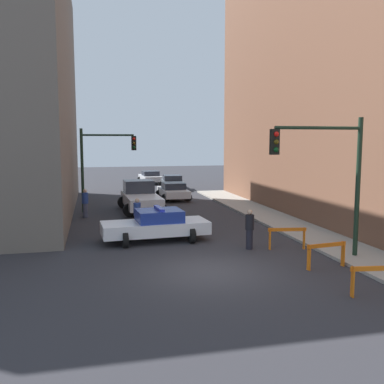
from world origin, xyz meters
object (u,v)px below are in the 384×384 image
(parked_car_mid, at_px, (172,182))
(barrier_front, at_px, (377,276))
(white_truck, at_px, (140,197))
(pedestrian_sidewalk, at_px, (250,229))
(barrier_mid, at_px, (326,251))
(traffic_light_near, at_px, (331,166))
(pedestrian_crossing, at_px, (137,215))
(traffic_light_far, at_px, (100,158))
(barrier_back, at_px, (287,235))
(police_car, at_px, (156,225))
(parked_car_near, at_px, (173,191))
(parked_car_far, at_px, (150,177))
(pedestrian_corner, at_px, (85,203))

(parked_car_mid, height_order, barrier_front, parked_car_mid)
(white_truck, bearing_deg, barrier_front, -75.21)
(pedestrian_sidewalk, bearing_deg, barrier_mid, -126.49)
(traffic_light_near, relative_size, pedestrian_crossing, 3.13)
(white_truck, bearing_deg, traffic_light_far, 171.06)
(traffic_light_near, height_order, white_truck, traffic_light_near)
(pedestrian_crossing, bearing_deg, barrier_back, 76.61)
(traffic_light_far, relative_size, barrier_back, 3.27)
(white_truck, bearing_deg, parked_car_mid, 68.23)
(pedestrian_crossing, xyz_separation_m, barrier_front, (5.80, -10.33, -0.24))
(police_car, distance_m, parked_car_near, 13.44)
(parked_car_far, bearing_deg, parked_car_mid, -81.01)
(parked_car_near, bearing_deg, white_truck, -122.74)
(traffic_light_far, relative_size, parked_car_mid, 1.18)
(barrier_mid, bearing_deg, white_truck, 110.00)
(traffic_light_near, relative_size, pedestrian_corner, 3.13)
(police_car, relative_size, white_truck, 0.88)
(barrier_front, height_order, barrier_mid, same)
(parked_car_far, height_order, barrier_mid, parked_car_far)
(barrier_mid, bearing_deg, parked_car_near, 96.17)
(parked_car_mid, xyz_separation_m, pedestrian_corner, (-7.59, -13.13, 0.19))
(traffic_light_far, xyz_separation_m, parked_car_near, (5.44, 4.46, -2.72))
(parked_car_mid, height_order, parked_car_far, same)
(parked_car_far, height_order, barrier_front, parked_car_far)
(parked_car_near, xyz_separation_m, pedestrian_sidewalk, (0.32, -15.37, 0.19))
(traffic_light_far, bearing_deg, pedestrian_corner, -117.86)
(traffic_light_far, height_order, police_car, traffic_light_far)
(barrier_back, bearing_deg, traffic_light_far, 122.73)
(pedestrian_crossing, bearing_deg, white_truck, -160.91)
(police_car, height_order, parked_car_near, police_car)
(traffic_light_far, bearing_deg, traffic_light_near, -58.54)
(barrier_mid, bearing_deg, pedestrian_sidewalk, 118.18)
(parked_car_far, xyz_separation_m, barrier_back, (1.88, -28.47, -0.06))
(white_truck, relative_size, parked_car_near, 1.27)
(traffic_light_near, bearing_deg, pedestrian_corner, 128.38)
(pedestrian_corner, xyz_separation_m, barrier_front, (8.35, -15.06, -0.24))
(traffic_light_far, xyz_separation_m, parked_car_mid, (6.64, 11.34, -2.72))
(parked_car_near, distance_m, barrier_front, 21.40)
(pedestrian_crossing, relative_size, barrier_front, 1.04)
(police_car, height_order, parked_car_far, police_car)
(parked_car_mid, bearing_deg, pedestrian_sidewalk, -87.89)
(pedestrian_sidewalk, relative_size, barrier_front, 1.04)
(parked_car_near, xyz_separation_m, barrier_front, (1.96, -21.31, -0.06))
(parked_car_far, bearing_deg, parked_car_near, -92.99)
(police_car, distance_m, pedestrian_crossing, 2.17)
(pedestrian_crossing, height_order, barrier_front, pedestrian_crossing)
(traffic_light_far, distance_m, barrier_front, 18.61)
(white_truck, xyz_separation_m, parked_car_near, (3.00, 4.76, -0.23))
(barrier_front, bearing_deg, pedestrian_sidewalk, 105.42)
(parked_car_near, xyz_separation_m, barrier_back, (1.82, -15.76, -0.06))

